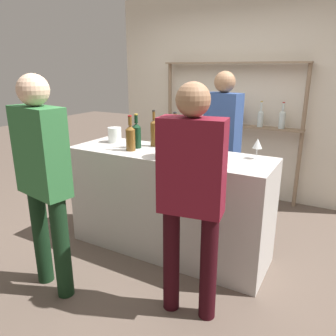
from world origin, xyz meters
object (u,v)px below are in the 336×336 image
at_px(counter_bottle_3, 218,145).
at_px(customer_left, 43,172).
at_px(counter_bottle_2, 136,135).
at_px(counter_bottle_4, 154,132).
at_px(wine_glass, 257,144).
at_px(ice_bucket, 173,145).
at_px(customer_right, 191,188).
at_px(server_behind_counter, 222,135).
at_px(counter_bottle_0, 130,137).
at_px(cork_jar, 115,135).
at_px(counter_bottle_1, 175,134).

distance_m(counter_bottle_3, customer_left, 1.41).
bearing_deg(counter_bottle_2, counter_bottle_3, -0.61).
relative_size(counter_bottle_2, customer_left, 0.19).
relative_size(counter_bottle_3, counter_bottle_4, 0.90).
distance_m(wine_glass, ice_bucket, 0.72).
bearing_deg(customer_left, customer_right, -65.38).
bearing_deg(server_behind_counter, counter_bottle_0, -17.23).
bearing_deg(ice_bucket, cork_jar, 163.38).
height_order(counter_bottle_0, cork_jar, counter_bottle_0).
relative_size(counter_bottle_0, counter_bottle_2, 1.00).
height_order(counter_bottle_2, wine_glass, counter_bottle_2).
xyz_separation_m(counter_bottle_3, customer_left, (-1.01, -0.98, -0.12)).
bearing_deg(counter_bottle_3, counter_bottle_1, 159.27).
bearing_deg(counter_bottle_3, server_behind_counter, 107.76).
xyz_separation_m(counter_bottle_2, counter_bottle_3, (0.84, -0.01, -0.01)).
bearing_deg(counter_bottle_3, customer_left, -135.71).
xyz_separation_m(wine_glass, ice_bucket, (-0.64, -0.32, -0.02)).
distance_m(counter_bottle_1, customer_right, 1.09).
xyz_separation_m(wine_glass, customer_right, (-0.20, -0.88, -0.14)).
bearing_deg(counter_bottle_4, customer_left, -103.66).
bearing_deg(counter_bottle_2, counter_bottle_4, 53.86).
xyz_separation_m(counter_bottle_2, customer_left, (-0.17, -0.99, -0.12)).
bearing_deg(counter_bottle_3, counter_bottle_2, 179.39).
distance_m(wine_glass, server_behind_counter, 0.88).
height_order(counter_bottle_4, customer_right, customer_right).
relative_size(counter_bottle_0, counter_bottle_1, 0.96).
bearing_deg(customer_right, cork_jar, 48.33).
bearing_deg(counter_bottle_3, cork_jar, 174.82).
xyz_separation_m(counter_bottle_0, counter_bottle_2, (-0.01, 0.12, 0.00)).
bearing_deg(counter_bottle_0, wine_glass, 14.47).
bearing_deg(customer_right, ice_bucket, 29.12).
bearing_deg(counter_bottle_3, counter_bottle_4, 167.96).
bearing_deg(wine_glass, customer_right, -102.82).
xyz_separation_m(counter_bottle_2, ice_bucket, (0.48, -0.15, -0.02)).
bearing_deg(cork_jar, counter_bottle_0, -31.20).
bearing_deg(customer_right, counter_bottle_4, 34.42).
relative_size(counter_bottle_2, ice_bucket, 1.42).
distance_m(ice_bucket, cork_jar, 0.86).
relative_size(counter_bottle_1, customer_left, 0.20).
relative_size(counter_bottle_1, ice_bucket, 1.48).
height_order(wine_glass, ice_bucket, ice_bucket).
xyz_separation_m(counter_bottle_1, customer_left, (-0.49, -1.18, -0.13)).
xyz_separation_m(counter_bottle_1, counter_bottle_3, (0.52, -0.20, -0.01)).
bearing_deg(ice_bucket, counter_bottle_1, 115.17).
height_order(counter_bottle_0, counter_bottle_4, counter_bottle_4).
distance_m(counter_bottle_3, counter_bottle_4, 0.75).
relative_size(counter_bottle_3, customer_right, 0.19).
relative_size(counter_bottle_2, server_behind_counter, 0.19).
distance_m(ice_bucket, server_behind_counter, 0.99).
distance_m(counter_bottle_0, counter_bottle_3, 0.83).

